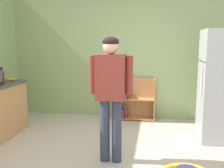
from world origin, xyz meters
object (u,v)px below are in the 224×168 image
object	(u,v)px
bookshelf	(132,101)
ketchup_bottle	(2,76)
banana_bunch	(13,79)
refrigerator	(223,86)
standing_person	(111,88)

from	to	relation	value
bookshelf	ketchup_bottle	xyz separation A→B (m)	(-2.17, -1.13, 0.63)
banana_bunch	ketchup_bottle	size ratio (longest dim) A/B	0.64
refrigerator	banana_bunch	size ratio (longest dim) A/B	11.24
bookshelf	standing_person	size ratio (longest dim) A/B	0.51
refrigerator	ketchup_bottle	world-z (taller)	refrigerator
bookshelf	ketchup_bottle	distance (m)	2.52
standing_person	bookshelf	bearing A→B (deg)	86.66
refrigerator	standing_person	world-z (taller)	refrigerator
ketchup_bottle	banana_bunch	bearing A→B (deg)	49.07
banana_bunch	standing_person	bearing A→B (deg)	-27.02
standing_person	ketchup_bottle	xyz separation A→B (m)	(-2.05, 0.85, 0.01)
banana_bunch	bookshelf	bearing A→B (deg)	25.85
refrigerator	standing_person	xyz separation A→B (m)	(-1.64, -1.07, 0.10)
bookshelf	banana_bunch	bearing A→B (deg)	-154.15
refrigerator	bookshelf	bearing A→B (deg)	149.11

